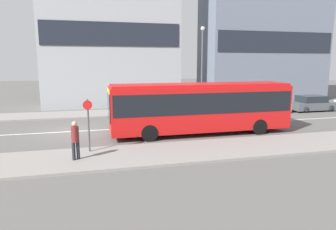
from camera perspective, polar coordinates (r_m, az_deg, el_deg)
The scene contains 10 objects.
ground_plane at distance 20.38m, azimuth -17.56°, elevation -3.01°, with size 120.00×120.00×0.00m, color #595654.
sidewalk_near at distance 14.34m, azimuth -18.98°, elevation -8.23°, with size 44.00×3.50×0.13m.
sidewalk_far at distance 26.49m, azimuth -16.82°, elevation 0.09°, with size 44.00×3.50×0.13m.
lane_centerline at distance 20.37m, azimuth -17.56°, elevation -3.00°, with size 41.80×0.16×0.01m.
city_bus at distance 18.72m, azimuth 6.18°, elevation 1.92°, with size 11.21×2.60×3.13m.
parked_car_0 at distance 27.65m, azimuth 17.41°, elevation 1.67°, with size 4.66×1.89×1.35m.
parked_car_1 at distance 30.66m, azimuth 25.70°, elevation 1.95°, with size 4.25×1.90×1.42m.
pedestrian_near_stop at distance 13.88m, azimuth -17.26°, elevation -4.20°, with size 0.34×0.34×1.74m.
bus_stop_sign at distance 14.86m, azimuth -14.95°, elevation -1.15°, with size 0.44×0.12×2.56m.
street_lamp at distance 26.57m, azimuth 6.52°, elevation 10.22°, with size 0.36×0.36×7.32m.
Camera 1 is at (1.34, -19.85, 4.41)m, focal length 32.00 mm.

